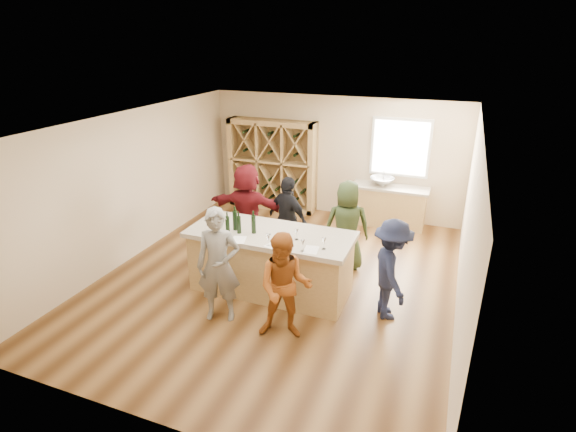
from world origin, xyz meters
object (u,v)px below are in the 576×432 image
(wine_bottle_b, at_px, (228,225))
(person_far_left, at_px, (248,209))
(sink, at_px, (382,181))
(wine_bottle_e, at_px, (254,224))
(person_far_right, at_px, (347,226))
(wine_rack, at_px, (272,165))
(wine_bottle_a, at_px, (217,221))
(wine_bottle_d, at_px, (239,225))
(wine_bottle_c, at_px, (235,221))
(person_server, at_px, (391,270))
(tasting_counter_base, at_px, (271,264))
(person_far_mid, at_px, (288,219))
(person_near_right, at_px, (285,287))
(person_near_left, at_px, (219,266))

(wine_bottle_b, xyz_separation_m, person_far_left, (-0.37, 1.48, -0.31))
(sink, distance_m, wine_bottle_e, 3.99)
(person_far_right, bearing_deg, wine_rack, -62.21)
(wine_bottle_a, height_order, person_far_left, person_far_left)
(wine_bottle_b, height_order, wine_bottle_e, wine_bottle_e)
(wine_rack, distance_m, wine_bottle_d, 4.02)
(wine_bottle_e, bearing_deg, wine_bottle_c, 177.91)
(wine_bottle_b, height_order, person_server, person_server)
(tasting_counter_base, distance_m, wine_bottle_e, 0.78)
(person_far_mid, bearing_deg, person_far_left, 23.10)
(wine_rack, relative_size, tasting_counter_base, 0.85)
(person_near_right, distance_m, person_far_left, 2.86)
(tasting_counter_base, relative_size, person_near_right, 1.62)
(sink, bearing_deg, wine_bottle_b, -115.29)
(wine_bottle_d, height_order, person_near_left, person_near_left)
(sink, xyz_separation_m, wine_bottle_b, (-1.82, -3.85, 0.20))
(wine_bottle_b, xyz_separation_m, person_near_right, (1.32, -0.82, -0.42))
(tasting_counter_base, relative_size, wine_bottle_b, 9.47)
(wine_bottle_c, xyz_separation_m, person_near_left, (0.17, -0.90, -0.35))
(person_near_left, relative_size, person_far_mid, 1.09)
(person_near_left, bearing_deg, person_server, 4.29)
(sink, xyz_separation_m, person_far_mid, (-1.33, -2.40, -0.19))
(person_far_mid, height_order, person_far_left, person_far_left)
(person_server, distance_m, person_far_mid, 2.47)
(wine_bottle_a, distance_m, person_far_mid, 1.62)
(sink, distance_m, wine_bottle_c, 4.11)
(tasting_counter_base, bearing_deg, person_server, -1.03)
(wine_bottle_e, xyz_separation_m, person_near_right, (0.92, -0.95, -0.43))
(tasting_counter_base, height_order, person_near_right, person_near_right)
(tasting_counter_base, height_order, wine_bottle_a, wine_bottle_a)
(wine_rack, distance_m, sink, 2.70)
(wine_bottle_c, xyz_separation_m, person_far_left, (-0.44, 1.34, -0.34))
(tasting_counter_base, xyz_separation_m, person_near_left, (-0.40, -1.01, 0.40))
(wine_rack, height_order, person_far_right, wine_rack)
(person_far_left, bearing_deg, person_far_mid, 173.56)
(wine_rack, xyz_separation_m, person_far_right, (2.50, -2.44, -0.25))
(wine_bottle_a, xyz_separation_m, person_near_right, (1.55, -0.88, -0.43))
(wine_bottle_b, relative_size, person_near_left, 0.15)
(wine_bottle_e, distance_m, person_near_right, 1.39)
(person_near_right, bearing_deg, sink, 69.54)
(wine_bottle_e, relative_size, person_far_right, 0.18)
(wine_rack, relative_size, person_server, 1.38)
(wine_bottle_b, bearing_deg, sink, 64.71)
(person_far_right, bearing_deg, wine_bottle_e, 30.09)
(wine_bottle_c, distance_m, wine_bottle_d, 0.16)
(wine_bottle_b, xyz_separation_m, person_server, (2.63, 0.21, -0.42))
(person_far_right, bearing_deg, person_far_mid, -16.57)
(wine_bottle_d, relative_size, person_near_right, 0.18)
(sink, relative_size, person_near_left, 0.30)
(wine_bottle_b, bearing_deg, wine_bottle_d, 13.41)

